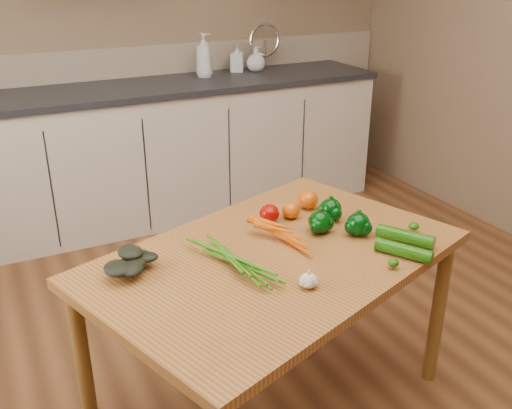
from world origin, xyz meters
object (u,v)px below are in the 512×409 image
object	(u,v)px
pepper_b	(331,210)
tomato_c	(308,200)
pepper_c	(358,224)
tomato_a	(269,214)
pepper_a	(320,222)
leafy_greens	(135,262)
soap_bottle_b	(237,58)
garlic_bulb	(309,281)
tomato_b	(291,211)
soap_bottle_c	(256,59)
zucchini_b	(404,251)
soap_bottle_a	(204,55)
carrot_bunch	(267,242)
zucchini_a	(405,237)
table	(275,272)

from	to	relation	value
pepper_b	tomato_c	world-z (taller)	pepper_b
pepper_b	pepper_c	bearing A→B (deg)	-83.64
tomato_a	tomato_c	xyz separation A→B (m)	(0.20, 0.05, 0.00)
pepper_a	leafy_greens	bearing A→B (deg)	179.61
soap_bottle_b	garlic_bulb	bearing A→B (deg)	-79.27
leafy_greens	pepper_b	bearing A→B (deg)	5.21
leafy_greens	tomato_b	world-z (taller)	leafy_greens
pepper_b	pepper_c	distance (m)	0.16
soap_bottle_c	pepper_b	distance (m)	2.08
soap_bottle_b	leafy_greens	size ratio (longest dim) A/B	1.04
soap_bottle_c	pepper_a	xyz separation A→B (m)	(-0.75, -2.04, -0.25)
tomato_c	zucchini_b	world-z (taller)	tomato_c
zucchini_b	soap_bottle_a	bearing A→B (deg)	85.32
carrot_bunch	tomato_a	xyz separation A→B (m)	(0.12, 0.20, 0.00)
carrot_bunch	pepper_b	bearing A→B (deg)	-0.67
garlic_bulb	tomato_c	bearing A→B (deg)	58.81
soap_bottle_c	leafy_greens	world-z (taller)	soap_bottle_c
tomato_a	tomato_c	size ratio (longest dim) A/B	0.96
garlic_bulb	tomato_b	bearing A→B (deg)	66.40
soap_bottle_c	carrot_bunch	world-z (taller)	soap_bottle_c
leafy_greens	pepper_c	bearing A→B (deg)	-6.01
pepper_c	tomato_b	bearing A→B (deg)	121.53
tomato_c	zucchini_a	xyz separation A→B (m)	(0.15, -0.42, -0.01)
soap_bottle_c	tomato_c	world-z (taller)	soap_bottle_c
tomato_c	tomato_b	bearing A→B (deg)	-154.98
leafy_greens	zucchini_b	world-z (taller)	leafy_greens
soap_bottle_a	pepper_b	size ratio (longest dim) A/B	3.25
soap_bottle_c	zucchini_b	bearing A→B (deg)	-162.14
pepper_c	pepper_a	bearing A→B (deg)	144.86
soap_bottle_a	carrot_bunch	bearing A→B (deg)	-145.76
carrot_bunch	zucchini_a	distance (m)	0.51
pepper_c	tomato_a	size ratio (longest dim) A/B	1.12
soap_bottle_b	zucchini_a	bearing A→B (deg)	-69.16
pepper_c	tomato_c	distance (m)	0.30
table	tomato_c	distance (m)	0.43
leafy_greens	zucchini_a	distance (m)	0.96
garlic_bulb	zucchini_a	distance (m)	0.48
garlic_bulb	tomato_a	xyz separation A→B (m)	(0.11, 0.48, 0.01)
leafy_greens	soap_bottle_c	bearing A→B (deg)	54.39
carrot_bunch	zucchini_b	size ratio (longest dim) A/B	1.20
zucchini_b	tomato_b	bearing A→B (deg)	112.82
soap_bottle_b	pepper_b	xyz separation A→B (m)	(-0.52, -2.00, -0.26)
table	carrot_bunch	bearing A→B (deg)	95.50
pepper_c	zucchini_a	xyz separation A→B (m)	(0.11, -0.13, -0.02)
pepper_b	tomato_b	distance (m)	0.16
tomato_b	zucchini_b	size ratio (longest dim) A/B	0.36
carrot_bunch	garlic_bulb	size ratio (longest dim) A/B	4.22
leafy_greens	tomato_a	size ratio (longest dim) A/B	2.34
pepper_b	garlic_bulb	bearing A→B (deg)	-130.86
tomato_a	zucchini_b	distance (m)	0.54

